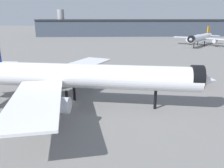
# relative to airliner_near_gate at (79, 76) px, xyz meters

# --- Properties ---
(ground) EXTENTS (900.00, 900.00, 0.00)m
(ground) POSITION_rel_airliner_near_gate_xyz_m (-3.19, 0.42, -6.97)
(ground) COLOR slate
(airliner_near_gate) EXTENTS (59.54, 54.45, 15.83)m
(airliner_near_gate) POSITION_rel_airliner_near_gate_xyz_m (0.00, 0.00, 0.00)
(airliner_near_gate) COLOR white
(airliner_near_gate) RESTS_ON ground
(airliner_far_taxiway) EXTENTS (36.55, 40.79, 13.02)m
(airliner_far_taxiway) POSITION_rel_airliner_near_gate_xyz_m (58.21, 117.57, -1.23)
(airliner_far_taxiway) COLOR silver
(airliner_far_taxiway) RESTS_ON ground
(terminal_building) EXTENTS (197.38, 47.14, 26.61)m
(terminal_building) POSITION_rel_airliner_near_gate_xyz_m (8.48, 197.32, 1.66)
(terminal_building) COLOR #3D4756
(terminal_building) RESTS_ON ground
(service_truck_front) EXTENTS (5.59, 5.44, 3.00)m
(service_truck_front) POSITION_rel_airliner_near_gate_xyz_m (31.93, 19.35, -5.38)
(service_truck_front) COLOR black
(service_truck_front) RESTS_ON ground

